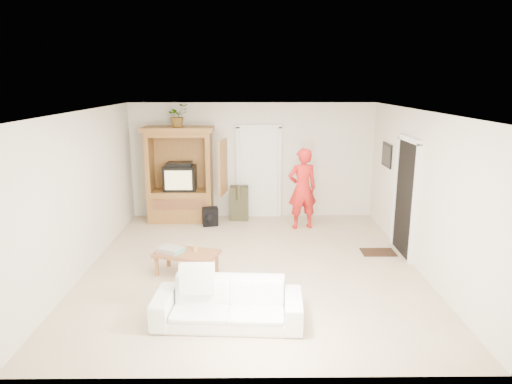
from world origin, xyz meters
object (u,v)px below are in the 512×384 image
man (302,189)px  sofa (228,303)px  coffee_table (187,255)px  armoire (181,181)px

man → sofa: man is taller
man → coffee_table: 3.24m
man → sofa: (-1.37, -3.95, -0.58)m
coffee_table → armoire: bearing=116.5°
armoire → sofa: 4.74m
sofa → coffee_table: 1.74m
man → sofa: bearing=58.3°
coffee_table → sofa: bearing=-47.7°
armoire → coffee_table: 3.06m
sofa → coffee_table: (-0.75, 1.56, 0.05)m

